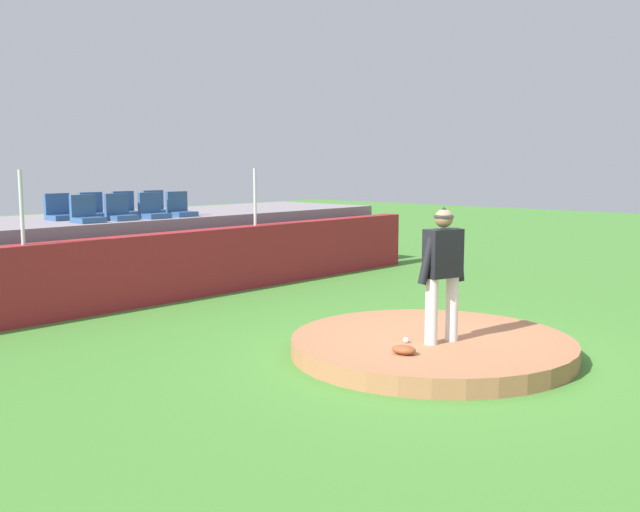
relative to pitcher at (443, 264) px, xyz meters
The scene contains 17 objects.
ground_plane 1.26m from the pitcher, 58.83° to the left, with size 60.00×60.00×0.00m, color #468632.
pitchers_mound 1.15m from the pitcher, 58.83° to the left, with size 3.68×3.68×0.24m, color #A66A46.
pitcher is the anchor object (origin of this frame).
baseball 1.06m from the pitcher, 136.96° to the left, with size 0.07×0.07×0.07m, color white.
fielding_glove 1.23m from the pitcher, behind, with size 0.30×0.20×0.11m, color brown.
brick_barrier 5.93m from the pitcher, 88.62° to the left, with size 13.36×0.40×1.25m, color maroon.
fence_post_left 6.47m from the pitcher, 113.74° to the left, with size 0.06×0.06×1.15m, color silver.
fence_post_right 6.33m from the pitcher, 69.44° to the left, with size 0.06×0.06×1.15m, color silver.
bleacher_platform 8.07m from the pitcher, 88.99° to the left, with size 13.15×3.16×1.43m, color gray.
stadium_chair_0 7.05m from the pitcher, 97.49° to the left, with size 0.48×0.44×0.50m.
stadium_chair_1 7.03m from the pitcher, 91.59° to the left, with size 0.48×0.44×0.50m.
stadium_chair_2 7.01m from the pitcher, 85.85° to the left, with size 0.48×0.44×0.50m.
stadium_chair_3 7.11m from the pitcher, 80.48° to the left, with size 0.48×0.44×0.50m.
stadium_chair_4 7.96m from the pitcher, 96.73° to the left, with size 0.48×0.44×0.50m.
stadium_chair_5 7.91m from the pitcher, 91.64° to the left, with size 0.48×0.44×0.50m.
stadium_chair_6 7.94m from the pitcher, 86.34° to the left, with size 0.48×0.44×0.50m.
stadium_chair_7 7.99m from the pitcher, 81.24° to the left, with size 0.48×0.44×0.50m.
Camera 1 is at (-7.75, -5.13, 2.48)m, focal length 40.42 mm.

